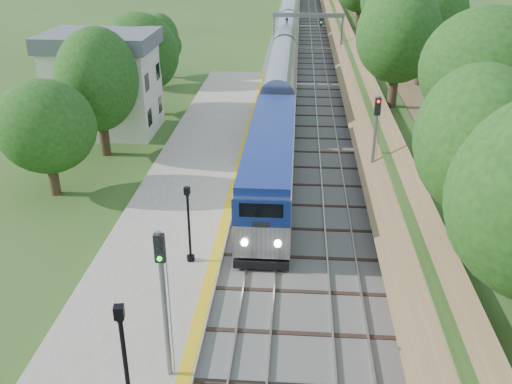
# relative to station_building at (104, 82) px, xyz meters

# --- Properties ---
(trackbed) EXTENTS (9.50, 170.00, 0.28)m
(trackbed) POSITION_rel_station_building_xyz_m (16.00, 30.00, -4.02)
(trackbed) COLOR #4C4944
(trackbed) RESTS_ON ground
(platform) EXTENTS (6.40, 68.00, 0.38)m
(platform) POSITION_rel_station_building_xyz_m (8.80, -14.00, -3.90)
(platform) COLOR gray
(platform) RESTS_ON ground
(yellow_stripe) EXTENTS (0.55, 68.00, 0.01)m
(yellow_stripe) POSITION_rel_station_building_xyz_m (11.65, -14.00, -3.70)
(yellow_stripe) COLOR gold
(yellow_stripe) RESTS_ON platform
(embankment) EXTENTS (10.64, 170.00, 11.70)m
(embankment) POSITION_rel_station_building_xyz_m (24.35, 30.00, -2.14)
(embankment) COLOR brown
(embankment) RESTS_ON ground
(station_building) EXTENTS (8.60, 6.60, 8.00)m
(station_building) POSITION_rel_station_building_xyz_m (0.00, 0.00, 0.00)
(station_building) COLOR silver
(station_building) RESTS_ON ground
(signal_gantry) EXTENTS (8.40, 0.38, 6.20)m
(signal_gantry) POSITION_rel_station_building_xyz_m (16.47, 24.99, 0.73)
(signal_gantry) COLOR slate
(signal_gantry) RESTS_ON ground
(trees_behind_platform) EXTENTS (7.82, 53.32, 7.21)m
(trees_behind_platform) POSITION_rel_station_building_xyz_m (2.83, -9.33, 0.44)
(trees_behind_platform) COLOR #332316
(trees_behind_platform) RESTS_ON ground
(train) EXTENTS (2.83, 132.82, 4.15)m
(train) POSITION_rel_station_building_xyz_m (14.00, 44.94, -1.95)
(train) COLOR black
(train) RESTS_ON trackbed
(lamppost_mid) EXTENTS (0.48, 0.48, 4.83)m
(lamppost_mid) POSITION_rel_station_building_xyz_m (10.36, -30.39, -1.55)
(lamppost_mid) COLOR black
(lamppost_mid) RESTS_ON platform
(lamppost_far) EXTENTS (0.40, 0.40, 4.01)m
(lamppost_far) POSITION_rel_station_building_xyz_m (10.47, -20.07, -1.92)
(lamppost_far) COLOR black
(lamppost_far) RESTS_ON platform
(signal_platform) EXTENTS (0.35, 0.28, 6.05)m
(signal_platform) POSITION_rel_station_building_xyz_m (11.10, -27.95, 0.01)
(signal_platform) COLOR slate
(signal_platform) RESTS_ON platform
(signal_farside) EXTENTS (0.35, 0.28, 6.46)m
(signal_farside) POSITION_rel_station_building_xyz_m (20.20, -11.47, -0.02)
(signal_farside) COLOR slate
(signal_farside) RESTS_ON ground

